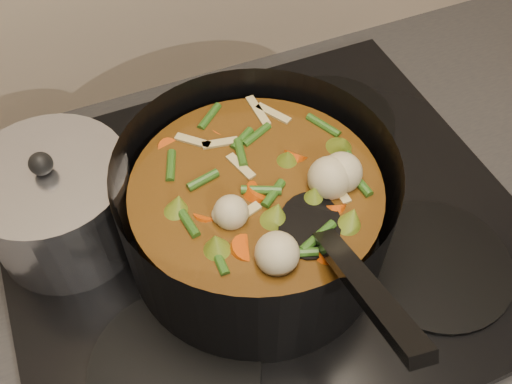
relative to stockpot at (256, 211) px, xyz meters
name	(u,v)px	position (x,y,z in m)	size (l,w,h in m)	color
counter	(262,367)	(0.02, 0.02, -0.54)	(2.64, 0.64, 0.91)	brown
stovetop	(265,229)	(0.02, 0.02, -0.08)	(0.62, 0.54, 0.03)	black
stockpot	(256,211)	(0.00, 0.00, 0.00)	(0.37, 0.45, 0.22)	black
saucepan	(59,205)	(-0.20, 0.10, -0.01)	(0.18, 0.18, 0.14)	silver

